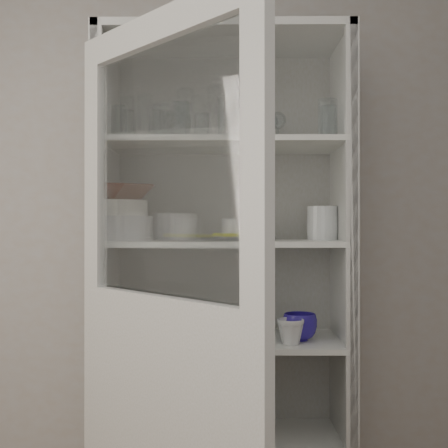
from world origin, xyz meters
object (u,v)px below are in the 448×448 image
at_px(pantry_cabinet, 224,316).
at_px(cream_dish, 214,428).
at_px(cupboard_door, 163,368).
at_px(goblet_3, 270,129).
at_px(goblet_0, 172,127).
at_px(terracotta_bowl, 122,193).
at_px(yellow_trivet, 238,235).
at_px(white_canister, 153,320).
at_px(plate_stack_back, 173,227).
at_px(measuring_cups, 191,336).
at_px(cream_bowl, 122,208).
at_px(goblet_2, 278,128).
at_px(teal_jar, 206,321).
at_px(mug_white, 291,332).
at_px(glass_platter, 238,238).
at_px(mug_teal, 248,325).
at_px(mug_blue, 300,327).
at_px(goblet_1, 238,125).
at_px(plate_stack_front, 122,228).
at_px(tin_box, 233,428).
at_px(grey_bowl_stack, 322,223).
at_px(white_ramekin, 238,226).

bearing_deg(pantry_cabinet, cream_dish, -113.16).
bearing_deg(pantry_cabinet, cupboard_door, -107.09).
bearing_deg(pantry_cabinet, goblet_3, 13.36).
height_order(goblet_0, terracotta_bowl, goblet_0).
height_order(yellow_trivet, white_canister, yellow_trivet).
bearing_deg(plate_stack_back, yellow_trivet, -24.97).
bearing_deg(pantry_cabinet, measuring_cups, -133.87).
bearing_deg(cream_bowl, goblet_2, 14.95).
bearing_deg(pantry_cabinet, yellow_trivet, -50.12).
height_order(pantry_cabinet, white_canister, pantry_cabinet).
bearing_deg(cupboard_door, pantry_cabinet, 119.03).
distance_m(yellow_trivet, teal_jar, 0.40).
height_order(plate_stack_back, cream_bowl, cream_bowl).
bearing_deg(terracotta_bowl, mug_white, -6.54).
relative_size(goblet_0, measuring_cups, 1.65).
height_order(goblet_2, plate_stack_back, goblet_2).
bearing_deg(glass_platter, mug_teal, 38.11).
height_order(mug_blue, mug_white, mug_blue).
relative_size(plate_stack_back, terracotta_bowl, 0.85).
relative_size(goblet_0, goblet_2, 1.02).
height_order(pantry_cabinet, goblet_1, pantry_cabinet).
bearing_deg(yellow_trivet, teal_jar, 151.94).
height_order(goblet_1, mug_blue, goblet_1).
distance_m(cupboard_door, goblet_1, 1.11).
bearing_deg(plate_stack_front, mug_white, -6.54).
relative_size(yellow_trivet, mug_teal, 1.69).
bearing_deg(pantry_cabinet, glass_platter, -50.12).
distance_m(goblet_2, tin_box, 1.27).
distance_m(plate_stack_back, mug_blue, 0.69).
relative_size(goblet_2, grey_bowl_stack, 1.18).
bearing_deg(white_canister, mug_blue, -6.91).
relative_size(cupboard_door, goblet_0, 11.96).
distance_m(plate_stack_back, cream_dish, 0.85).
bearing_deg(goblet_1, measuring_cups, -141.50).
bearing_deg(cream_bowl, teal_jar, 19.73).
xyz_separation_m(pantry_cabinet, goblet_1, (0.06, 0.02, 0.81)).
height_order(yellow_trivet, mug_white, yellow_trivet).
bearing_deg(cupboard_door, glass_platter, 111.68).
bearing_deg(glass_platter, pantry_cabinet, 129.88).
distance_m(plate_stack_back, cream_bowl, 0.27).
bearing_deg(cream_dish, goblet_3, 30.11).
xyz_separation_m(plate_stack_front, terracotta_bowl, (0.00, 0.00, 0.14)).
distance_m(plate_stack_back, white_ramekin, 0.31).
bearing_deg(mug_white, teal_jar, 153.64).
xyz_separation_m(cupboard_door, goblet_0, (-0.04, 0.64, 0.87)).
distance_m(cupboard_door, white_canister, 0.58).
height_order(plate_stack_front, glass_platter, plate_stack_front).
xyz_separation_m(cream_bowl, white_ramekin, (0.47, 0.05, -0.07)).
xyz_separation_m(cupboard_door, grey_bowl_stack, (0.60, 0.58, 0.46)).
distance_m(measuring_cups, white_canister, 0.19).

